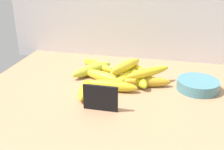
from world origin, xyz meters
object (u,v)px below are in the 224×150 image
at_px(banana_6, 97,65).
at_px(banana_8, 112,86).
at_px(fruit_bowl, 198,85).
at_px(chalkboard_sign, 100,99).
at_px(banana_7, 84,90).
at_px(banana_10, 148,72).
at_px(banana_0, 138,78).
at_px(banana_3, 92,69).
at_px(banana_4, 138,71).
at_px(banana_5, 126,76).
at_px(banana_9, 146,82).
at_px(banana_1, 103,76).
at_px(banana_2, 125,68).
at_px(banana_11, 126,66).

bearing_deg(banana_6, banana_8, -60.19).
relative_size(fruit_bowl, banana_8, 0.80).
height_order(chalkboard_sign, banana_8, chalkboard_sign).
xyz_separation_m(chalkboard_sign, banana_7, (-0.08, 0.09, -0.02)).
bearing_deg(fruit_bowl, banana_10, -178.77).
height_order(banana_0, banana_7, banana_0).
bearing_deg(banana_3, banana_6, 83.26).
bearing_deg(chalkboard_sign, fruit_bowl, 35.23).
xyz_separation_m(banana_0, banana_6, (-0.19, 0.10, -0.00)).
xyz_separation_m(banana_0, banana_8, (-0.08, -0.08, -0.00)).
height_order(banana_4, banana_8, banana_4).
height_order(fruit_bowl, banana_5, same).
xyz_separation_m(banana_5, banana_6, (-0.14, 0.09, -0.00)).
xyz_separation_m(banana_4, banana_9, (0.04, -0.10, -0.00)).
bearing_deg(banana_10, banana_6, 153.93).
bearing_deg(fruit_bowl, banana_0, 179.19).
relative_size(banana_6, banana_8, 0.95).
relative_size(banana_3, banana_8, 1.04).
bearing_deg(banana_9, banana_4, 115.17).
relative_size(banana_1, banana_8, 0.96).
bearing_deg(banana_5, banana_6, 147.47).
bearing_deg(banana_6, banana_7, -85.52).
xyz_separation_m(banana_2, banana_5, (0.02, -0.07, -0.00)).
relative_size(banana_0, banana_2, 0.94).
distance_m(fruit_bowl, banana_3, 0.42).
height_order(fruit_bowl, banana_1, banana_1).
bearing_deg(banana_1, chalkboard_sign, -77.49).
xyz_separation_m(banana_7, banana_10, (0.21, 0.12, 0.04)).
relative_size(banana_1, banana_2, 1.07).
height_order(chalkboard_sign, fruit_bowl, chalkboard_sign).
bearing_deg(chalkboard_sign, banana_0, 68.57).
relative_size(banana_0, banana_8, 0.85).
height_order(banana_5, banana_10, banana_10).
distance_m(banana_4, banana_9, 0.11).
bearing_deg(banana_10, banana_0, 170.08).
height_order(fruit_bowl, banana_6, same).
bearing_deg(banana_6, fruit_bowl, -14.75).
height_order(banana_5, banana_11, banana_11).
distance_m(chalkboard_sign, banana_9, 0.24).
bearing_deg(banana_11, banana_4, 49.99).
xyz_separation_m(chalkboard_sign, banana_1, (-0.05, 0.21, -0.02)).
bearing_deg(banana_8, banana_9, 27.98).
relative_size(chalkboard_sign, banana_2, 0.66).
height_order(fruit_bowl, banana_9, same).
relative_size(banana_0, banana_9, 0.89).
distance_m(banana_0, banana_4, 0.08).
xyz_separation_m(fruit_bowl, banana_6, (-0.41, 0.11, -0.00)).
bearing_deg(banana_11, banana_6, 151.02).
distance_m(banana_3, banana_11, 0.15).
bearing_deg(banana_2, banana_8, -95.39).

